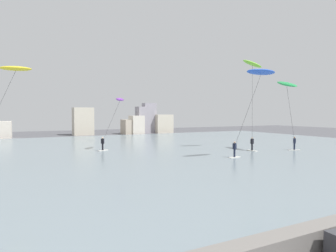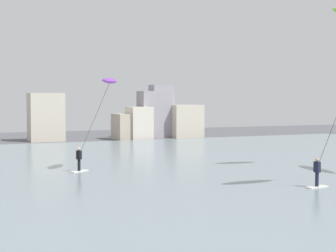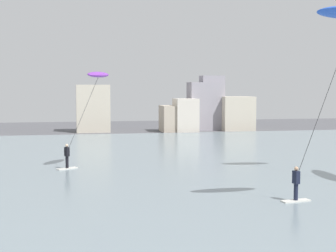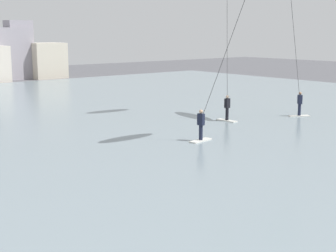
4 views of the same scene
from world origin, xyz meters
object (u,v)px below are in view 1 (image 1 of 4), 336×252
kitesurfer_blue (259,78)px  kitesurfer_yellow (11,80)px  kitesurfer_green (287,88)px  kitesurfer_lime (252,72)px  kitesurfer_purple (118,105)px

kitesurfer_blue → kitesurfer_yellow: bearing=158.8°
kitesurfer_blue → kitesurfer_green: kitesurfer_blue is taller
kitesurfer_lime → kitesurfer_purple: bearing=158.1°
kitesurfer_lime → kitesurfer_purple: 17.35m
kitesurfer_blue → kitesurfer_green: (7.45, 3.07, -0.45)m
kitesurfer_lime → kitesurfer_purple: (-15.59, 6.27, -4.29)m
kitesurfer_green → kitesurfer_purple: bearing=151.0°
kitesurfer_blue → kitesurfer_green: 8.07m
kitesurfer_blue → kitesurfer_green: bearing=22.4°
kitesurfer_yellow → kitesurfer_purple: size_ratio=1.37×
kitesurfer_lime → kitesurfer_purple: kitesurfer_lime is taller
kitesurfer_purple → kitesurfer_green: bearing=-29.0°
kitesurfer_lime → kitesurfer_green: kitesurfer_lime is taller
kitesurfer_blue → kitesurfer_purple: bearing=128.5°
kitesurfer_blue → kitesurfer_yellow: 23.02m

